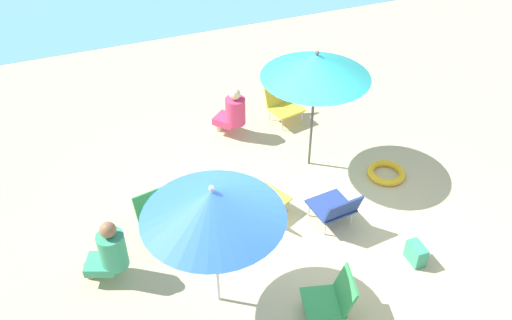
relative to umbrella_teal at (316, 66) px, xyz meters
name	(u,v)px	position (x,y,z in m)	size (l,w,h in m)	color
ground_plane	(299,231)	(-0.76, -1.28, -1.71)	(40.00, 40.00, 0.00)	#CCB789
umbrella_teal	(316,66)	(0.00, 0.00, 0.00)	(1.56, 1.56, 1.94)	#4C4C51
umbrella_blue	(213,204)	(-2.13, -1.96, -0.17)	(1.54, 1.54, 1.78)	silver
beach_chair_a	(160,216)	(-2.50, -0.68, -1.37)	(0.65, 0.64, 0.65)	#33934C
beach_chair_c	(262,198)	(-1.12, -0.79, -1.41)	(0.73, 0.73, 0.55)	gold
beach_chair_d	(282,102)	(0.12, 1.32, -1.37)	(0.62, 0.65, 0.65)	gold
beach_chair_e	(333,297)	(-0.99, -2.64, -1.40)	(0.64, 0.59, 0.61)	#33934C
beach_chair_f	(336,207)	(-0.28, -1.35, -1.39)	(0.59, 0.65, 0.60)	navy
person_a	(109,252)	(-3.23, -1.16, -1.27)	(0.56, 0.45, 0.91)	#389970
person_b	(233,112)	(-0.84, 1.17, -1.26)	(0.53, 0.55, 0.90)	#DB3866
swim_ring	(386,173)	(0.97, -0.70, -1.66)	(0.58, 0.58, 0.10)	yellow
beach_bag	(416,253)	(0.38, -2.30, -1.57)	(0.28, 0.16, 0.27)	#389970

